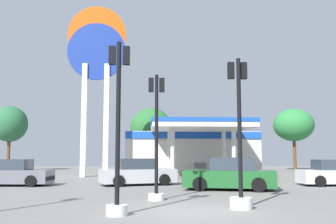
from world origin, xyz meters
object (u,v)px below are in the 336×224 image
car_4 (227,172)px  car_0 (335,174)px  car_2 (14,174)px  traffic_signal_2 (240,158)px  car_1 (137,173)px  tree_1 (151,128)px  traffic_signal_0 (118,143)px  tree_2 (294,125)px  tree_0 (10,124)px  traffic_signal_3 (156,145)px  station_pole_sign (96,65)px  car_3 (230,175)px

car_4 → car_0: bearing=-31.3°
car_2 → traffic_signal_2: (10.61, -9.80, 0.99)m
car_1 → tree_1: (1.06, 18.91, 3.92)m
traffic_signal_0 → tree_2: bearing=59.9°
tree_2 → car_2: bearing=-142.2°
car_2 → car_4: bearing=10.4°
traffic_signal_0 → tree_0: 33.02m
tree_0 → tree_1: tree_0 is taller
traffic_signal_0 → tree_1: tree_1 is taller
car_1 → car_4: size_ratio=1.11×
car_4 → traffic_signal_3: (-4.89, -9.58, 1.50)m
car_1 → traffic_signal_0: (-0.36, -10.93, 1.43)m
car_0 → traffic_signal_0: traffic_signal_0 is taller
car_0 → car_4: (-5.49, 3.33, -0.04)m
station_pole_sign → car_2: bearing=-112.9°
car_2 → tree_0: (-6.97, 19.06, 4.27)m
traffic_signal_3 → tree_2: tree_2 is taller
car_1 → tree_1: 19.35m
traffic_signal_0 → tree_0: bearing=114.4°
tree_0 → tree_2: 30.59m
traffic_signal_2 → car_0: bearing=48.9°
traffic_signal_3 → car_3: bearing=46.5°
car_1 → traffic_signal_0: bearing=-91.9°
station_pole_sign → tree_0: bearing=133.9°
car_2 → station_pole_sign: bearing=67.1°
car_0 → car_4: bearing=148.7°
car_1 → traffic_signal_3: 7.48m
traffic_signal_3 → tree_0: 30.35m
traffic_signal_0 → tree_2: (16.96, 29.21, 2.79)m
car_1 → tree_2: size_ratio=0.69×
station_pole_sign → car_3: bearing=-54.2°
traffic_signal_0 → tree_2: tree_2 is taller
traffic_signal_0 → traffic_signal_3: (1.26, 3.65, 0.01)m
car_0 → traffic_signal_2: size_ratio=0.83×
car_1 → car_2: 7.00m
car_3 → tree_0: bearing=129.9°
car_2 → tree_1: (8.06, 18.95, 3.94)m
station_pole_sign → traffic_signal_2: station_pole_sign is taller
car_0 → car_3: car_3 is taller
tree_0 → traffic_signal_3: bearing=-60.5°
traffic_signal_3 → station_pole_sign: bearing=106.0°
station_pole_sign → car_1: (3.55, -8.16, -8.28)m
car_2 → traffic_signal_0: 12.84m
car_3 → tree_2: tree_2 is taller
traffic_signal_2 → traffic_signal_3: (-2.70, 2.55, 0.47)m
car_1 → traffic_signal_2: size_ratio=0.92×
car_1 → tree_1: bearing=86.8°
traffic_signal_2 → car_2: bearing=137.3°
car_4 → tree_0: (-19.76, 16.72, 4.32)m
station_pole_sign → tree_2: bearing=26.7°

